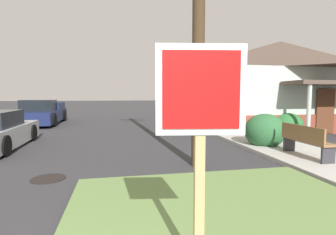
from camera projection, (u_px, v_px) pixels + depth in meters
The scene contains 8 objects.
sidewalk_strip at pixel (304, 156), 7.30m from camera, with size 2.20×15.13×0.12m, color #B2AFA8.
stop_sign at pixel (200, 165), 2.35m from camera, with size 0.79×0.33×2.14m.
manhole_cover at pixel (48, 179), 5.49m from camera, with size 0.70×0.70×0.02m, color black.
pickup_truck_navy at pixel (42, 114), 15.65m from camera, with size 2.22×5.33×1.48m.
street_bench at pixel (305, 139), 6.92m from camera, with size 0.41×1.61×0.85m.
corner_house at pixel (279, 83), 14.86m from camera, with size 8.67×8.46×4.79m.
shrub_near_porch at pixel (289, 124), 11.27m from camera, with size 1.19×1.19×0.99m, color #2C6E36.
shrub_by_curb at pixel (265, 131), 8.68m from camera, with size 1.34×1.34×1.15m, color #2C6236.
Camera 1 is at (1.00, -0.83, 1.78)m, focal length 27.79 mm.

